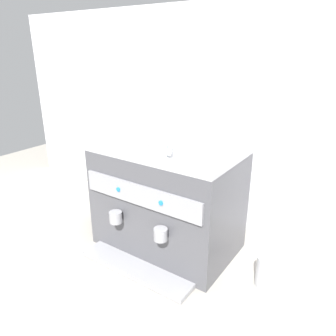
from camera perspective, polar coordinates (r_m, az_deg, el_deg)
The scene contains 12 objects.
ground_plane at distance 1.63m, azimuth 0.00°, elevation -13.25°, with size 4.00×4.00×0.00m, color #9E998E.
tiled_backsplash_wall at distance 1.70m, azimuth 6.93°, elevation 8.57°, with size 2.80×0.03×1.12m, color silver.
espresso_machine at distance 1.50m, azimuth -0.09°, elevation -5.46°, with size 0.64×0.51×0.50m.
ceramic_cup_0 at distance 1.54m, azimuth 0.40°, elevation 6.87°, with size 0.10×0.07×0.08m.
ceramic_cup_1 at distance 1.30m, azimuth -0.89°, elevation 3.88°, with size 0.11×0.08×0.07m.
ceramic_cup_2 at distance 1.40m, azimuth -1.12°, elevation 5.40°, with size 0.12×0.08×0.08m.
ceramic_cup_3 at distance 1.44m, azimuth 6.16°, elevation 5.33°, with size 0.09×0.07×0.07m.
ceramic_bowl_0 at distance 1.53m, azimuth -7.30°, elevation 5.58°, with size 0.10×0.10×0.04m.
ceramic_bowl_1 at distance 1.24m, azimuth 3.98°, elevation 2.16°, with size 0.13×0.13×0.03m.
ceramic_bowl_2 at distance 1.40m, azimuth -5.67°, elevation 4.40°, with size 0.10×0.10×0.04m.
coffee_grinder at distance 1.84m, azimuth -11.79°, elevation -2.74°, with size 0.14×0.14×0.39m.
milk_pitcher at distance 1.41m, azimuth 17.24°, elevation -17.13°, with size 0.09×0.09×0.13m, color #B7B7BC.
Camera 1 is at (0.77, -1.12, 0.91)m, focal length 34.27 mm.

